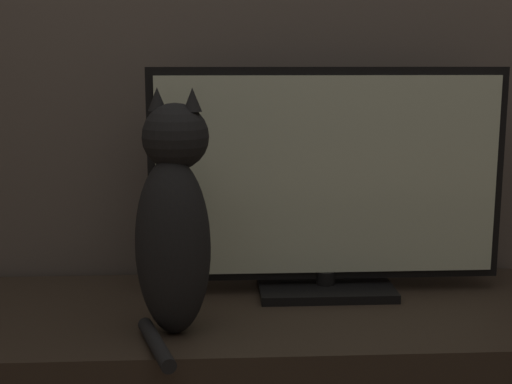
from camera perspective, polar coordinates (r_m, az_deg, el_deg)
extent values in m
cube|color=black|center=(1.67, 5.57, -7.65)|extent=(0.31, 0.18, 0.02)
cylinder|color=black|center=(1.67, 5.58, -6.81)|extent=(0.04, 0.04, 0.03)
cube|color=black|center=(1.62, 5.70, 1.37)|extent=(0.80, 0.02, 0.48)
cube|color=beige|center=(1.60, 5.77, 1.28)|extent=(0.77, 0.01, 0.45)
ellipsoid|color=black|center=(1.39, -6.66, -4.37)|extent=(0.18, 0.17, 0.35)
ellipsoid|color=silver|center=(1.44, -5.96, -4.57)|extent=(0.09, 0.07, 0.19)
sphere|color=black|center=(1.38, -6.46, 4.42)|extent=(0.16, 0.16, 0.13)
cone|color=black|center=(1.38, -7.92, 7.38)|extent=(0.04, 0.04, 0.04)
cone|color=black|center=(1.36, -5.11, 7.37)|extent=(0.04, 0.04, 0.04)
cylinder|color=black|center=(1.36, -7.99, -11.95)|extent=(0.09, 0.21, 0.03)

